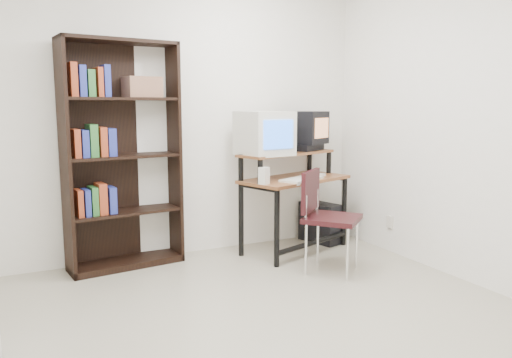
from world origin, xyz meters
name	(u,v)px	position (x,y,z in m)	size (l,w,h in m)	color
floor	(262,341)	(0.00, 0.00, -0.01)	(4.00, 4.00, 0.01)	#B5AD96
back_wall	(167,121)	(0.00, 2.00, 1.30)	(4.00, 0.01, 2.60)	white
right_wall	(499,125)	(2.00, 0.00, 1.30)	(0.01, 4.00, 2.60)	white
computer_desk	(293,183)	(1.15, 1.62, 0.68)	(1.22, 0.87, 0.98)	brown
crt_monitor	(264,133)	(0.84, 1.63, 1.18)	(0.50, 0.51, 0.42)	silver
vcr	(305,148)	(1.39, 1.80, 1.01)	(0.36, 0.26, 0.08)	black
crt_tv	(307,128)	(1.41, 1.80, 1.22)	(0.47, 0.47, 0.33)	black
cd_spindle	(291,151)	(1.15, 1.66, 0.99)	(0.12, 0.12, 0.05)	#26262B
keyboard	(302,180)	(1.14, 1.44, 0.74)	(0.47, 0.21, 0.04)	silver
mousepad	(322,177)	(1.47, 1.59, 0.72)	(0.22, 0.18, 0.01)	black
mouse	(320,175)	(1.45, 1.60, 0.74)	(0.10, 0.06, 0.03)	white
desk_speaker	(264,177)	(0.71, 1.38, 0.80)	(0.08, 0.07, 0.17)	silver
pc_tower	(320,222)	(1.56, 1.75, 0.21)	(0.20, 0.45, 0.42)	black
school_chair	(324,210)	(1.07, 0.95, 0.55)	(0.62, 0.62, 0.88)	black
bookshelf	(121,154)	(-0.47, 1.86, 1.02)	(1.03, 0.46, 2.00)	black
wall_outlet	(390,222)	(1.99, 1.15, 0.30)	(0.02, 0.08, 0.12)	beige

